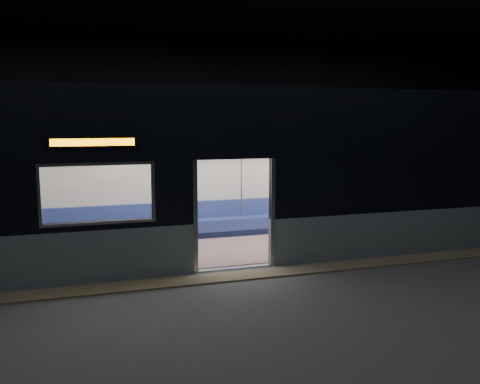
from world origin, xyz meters
name	(u,v)px	position (x,y,z in m)	size (l,w,h in m)	color
station_floor	(253,286)	(0.00, 0.00, -0.01)	(24.00, 14.00, 0.01)	#47494C
station_envelope	(253,61)	(0.00, 0.00, 3.66)	(24.00, 14.00, 5.00)	black
tactile_strip	(243,276)	(0.00, 0.55, 0.01)	(22.80, 0.50, 0.03)	#8C7F59
metro_car	(214,163)	(0.00, 2.54, 1.85)	(18.00, 3.04, 3.35)	gray
passenger	(384,196)	(4.80, 3.55, 0.80)	(0.42, 0.70, 1.37)	black
handbag	(389,202)	(4.81, 3.32, 0.68)	(0.28, 0.24, 0.14)	black
transit_map	(368,168)	(4.48, 3.85, 1.51)	(1.12, 0.03, 0.73)	white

